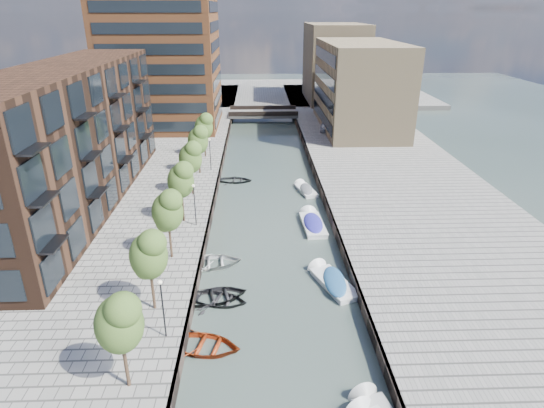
{
  "coord_description": "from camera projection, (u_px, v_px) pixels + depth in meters",
  "views": [
    {
      "loc": [
        -1.33,
        -15.18,
        19.99
      ],
      "look_at": [
        0.0,
        22.98,
        3.5
      ],
      "focal_mm": 30.0,
      "sensor_mm": 36.0,
      "label": 1
    }
  ],
  "objects": [
    {
      "name": "apartment_block",
      "position": [
        71.0,
        138.0,
        45.61
      ],
      "size": [
        8.0,
        38.0,
        14.0
      ],
      "primitive_type": "cube",
      "color": "black",
      "rests_on": "quay_left"
    },
    {
      "name": "motorboat_4",
      "position": [
        305.0,
        189.0,
        53.98
      ],
      "size": [
        2.6,
        4.72,
        1.49
      ],
      "color": "white",
      "rests_on": "ground"
    },
    {
      "name": "tower",
      "position": [
        160.0,
        35.0,
        74.64
      ],
      "size": [
        18.0,
        18.0,
        30.0
      ],
      "primitive_type": "cube",
      "color": "brown",
      "rests_on": "quay_left"
    },
    {
      "name": "quay_wall_right",
      "position": [
        315.0,
        172.0,
        58.59
      ],
      "size": [
        0.25,
        140.0,
        1.0
      ],
      "primitive_type": "cube",
      "color": "#332823",
      "rests_on": "ground"
    },
    {
      "name": "lamp_2",
      "position": [
        210.0,
        151.0,
        56.97
      ],
      "size": [
        0.24,
        0.24,
        4.12
      ],
      "color": "black",
      "rests_on": "quay_left"
    },
    {
      "name": "motorboat_0",
      "position": [
        331.0,
        281.0,
        35.82
      ],
      "size": [
        3.62,
        5.63,
        1.78
      ],
      "color": "white",
      "rests_on": "ground"
    },
    {
      "name": "car",
      "position": [
        325.0,
        127.0,
        76.08
      ],
      "size": [
        2.11,
        3.95,
        1.28
      ],
      "primitive_type": "imported",
      "rotation": [
        0.0,
        0.0,
        -0.16
      ],
      "color": "#B2B3B7",
      "rests_on": "quay_right"
    },
    {
      "name": "tree_6",
      "position": [
        204.0,
        126.0,
        61.72
      ],
      "size": [
        2.5,
        2.5,
        5.95
      ],
      "color": "#382619",
      "rests_on": "quay_left"
    },
    {
      "name": "far_closure",
      "position": [
        261.0,
        93.0,
        113.44
      ],
      "size": [
        80.0,
        40.0,
        1.0
      ],
      "primitive_type": "cube",
      "color": "gray",
      "rests_on": "ground"
    },
    {
      "name": "lamp_0",
      "position": [
        162.0,
        303.0,
        27.61
      ],
      "size": [
        0.24,
        0.24,
        4.12
      ],
      "color": "black",
      "rests_on": "quay_left"
    },
    {
      "name": "quay_wall_left",
      "position": [
        220.0,
        174.0,
        58.2
      ],
      "size": [
        0.25,
        140.0,
        1.0
      ],
      "primitive_type": "cube",
      "color": "#332823",
      "rests_on": "ground"
    },
    {
      "name": "tree_1",
      "position": [
        148.0,
        253.0,
        29.61
      ],
      "size": [
        2.5,
        2.5,
        5.95
      ],
      "color": "#382619",
      "rests_on": "quay_left"
    },
    {
      "name": "tree_4",
      "position": [
        190.0,
        157.0,
        48.88
      ],
      "size": [
        2.5,
        2.5,
        5.95
      ],
      "color": "#382619",
      "rests_on": "quay_left"
    },
    {
      "name": "motorboat_3",
      "position": [
        312.0,
        223.0,
        45.45
      ],
      "size": [
        2.33,
        5.85,
        1.91
      ],
      "color": "white",
      "rests_on": "ground"
    },
    {
      "name": "quay_right",
      "position": [
        391.0,
        172.0,
        58.9
      ],
      "size": [
        20.0,
        140.0,
        1.0
      ],
      "primitive_type": "cube",
      "color": "gray",
      "rests_on": "ground"
    },
    {
      "name": "tree_3",
      "position": [
        181.0,
        179.0,
        42.45
      ],
      "size": [
        2.5,
        2.5,
        5.95
      ],
      "color": "#382619",
      "rests_on": "quay_left"
    },
    {
      "name": "tree_0",
      "position": [
        119.0,
        321.0,
        23.19
      ],
      "size": [
        2.5,
        2.5,
        5.95
      ],
      "color": "#382619",
      "rests_on": "quay_left"
    },
    {
      "name": "sloop_4",
      "position": [
        236.0,
        182.0,
        56.9
      ],
      "size": [
        4.3,
        3.24,
        0.84
      ],
      "primitive_type": "imported",
      "rotation": [
        0.0,
        0.0,
        1.49
      ],
      "color": "black",
      "rests_on": "ground"
    },
    {
      "name": "sloop_0",
      "position": [
        220.0,
        302.0,
        33.58
      ],
      "size": [
        4.76,
        3.93,
        0.86
      ],
      "primitive_type": "imported",
      "rotation": [
        0.0,
        0.0,
        1.31
      ],
      "color": "black",
      "rests_on": "ground"
    },
    {
      "name": "lamp_1",
      "position": [
        194.0,
        201.0,
        42.29
      ],
      "size": [
        0.24,
        0.24,
        4.12
      ],
      "color": "black",
      "rests_on": "quay_left"
    },
    {
      "name": "bridge",
      "position": [
        263.0,
        113.0,
        87.4
      ],
      "size": [
        13.0,
        6.0,
        1.3
      ],
      "color": "gray",
      "rests_on": "ground"
    },
    {
      "name": "tan_block_far",
      "position": [
        335.0,
        63.0,
        99.57
      ],
      "size": [
        12.0,
        20.0,
        16.0
      ],
      "primitive_type": "cube",
      "color": "#9D8560",
      "rests_on": "quay_right"
    },
    {
      "name": "sloop_2",
      "position": [
        205.0,
        349.0,
        28.98
      ],
      "size": [
        5.44,
        4.43,
        0.99
      ],
      "primitive_type": "imported",
      "rotation": [
        0.0,
        0.0,
        1.34
      ],
      "color": "#983010",
      "rests_on": "ground"
    },
    {
      "name": "tan_block_near",
      "position": [
        359.0,
        86.0,
        76.11
      ],
      "size": [
        12.0,
        25.0,
        14.0
      ],
      "primitive_type": "cube",
      "color": "#9D8560",
      "rests_on": "quay_right"
    },
    {
      "name": "tree_2",
      "position": [
        167.0,
        209.0,
        36.03
      ],
      "size": [
        2.5,
        2.5,
        5.95
      ],
      "color": "#382619",
      "rests_on": "quay_left"
    },
    {
      "name": "water",
      "position": [
        267.0,
        177.0,
        58.59
      ],
      "size": [
        300.0,
        300.0,
        0.0
      ],
      "primitive_type": "plane",
      "color": "#38473F",
      "rests_on": "ground"
    },
    {
      "name": "sloop_1",
      "position": [
        217.0,
        299.0,
        33.92
      ],
      "size": [
        5.42,
        4.47,
        0.97
      ],
      "primitive_type": "imported",
      "rotation": [
        0.0,
        0.0,
        1.83
      ],
      "color": "black",
      "rests_on": "ground"
    },
    {
      "name": "tree_5",
      "position": [
        198.0,
        139.0,
        55.3
      ],
      "size": [
        2.5,
        2.5,
        5.95
      ],
      "color": "#382619",
      "rests_on": "quay_left"
    },
    {
      "name": "sloop_3",
      "position": [
        212.0,
        265.0,
        38.39
      ],
      "size": [
        5.43,
        4.19,
        1.04
      ],
      "primitive_type": "imported",
      "rotation": [
        0.0,
        0.0,
        1.7
      ],
      "color": "silver",
      "rests_on": "ground"
    }
  ]
}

